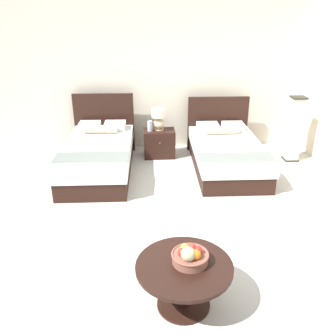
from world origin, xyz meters
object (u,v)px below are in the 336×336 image
object	(u,v)px
table_lamp	(159,118)
bed_near_window	(99,155)
vase	(150,126)
coffee_table	(184,275)
floor_lamp_corner	(294,129)
bed_near_corner	(226,153)
fruit_bowl	(190,256)
nightstand	(159,143)

from	to	relation	value
table_lamp	bed_near_window	bearing A→B (deg)	-148.50
bed_near_window	vase	bearing A→B (deg)	33.65
coffee_table	floor_lamp_corner	world-z (taller)	floor_lamp_corner
bed_near_window	vase	size ratio (longest dim) A/B	11.38
bed_near_window	floor_lamp_corner	distance (m)	3.56
coffee_table	bed_near_window	bearing A→B (deg)	109.36
table_lamp	floor_lamp_corner	size ratio (longest dim) A/B	0.34
vase	coffee_table	xyz separation A→B (m)	(0.23, -3.83, -0.27)
bed_near_corner	fruit_bowl	xyz separation A→B (m)	(-1.04, -3.20, 0.27)
nightstand	floor_lamp_corner	bearing A→B (deg)	-8.15
bed_near_window	fruit_bowl	size ratio (longest dim) A/B	6.43
coffee_table	fruit_bowl	world-z (taller)	fruit_bowl
floor_lamp_corner	vase	bearing A→B (deg)	173.24
nightstand	coffee_table	xyz separation A→B (m)	(0.06, -3.87, 0.09)
table_lamp	coffee_table	bearing A→B (deg)	-89.16
nightstand	table_lamp	distance (m)	0.50
bed_near_corner	nightstand	size ratio (longest dim) A/B	3.63
nightstand	floor_lamp_corner	size ratio (longest dim) A/B	0.49
table_lamp	floor_lamp_corner	bearing A→B (deg)	-8.61
floor_lamp_corner	bed_near_window	bearing A→B (deg)	-175.35
bed_near_window	fruit_bowl	bearing A→B (deg)	-69.66
nightstand	table_lamp	size ratio (longest dim) A/B	1.42
floor_lamp_corner	table_lamp	bearing A→B (deg)	171.39
bed_near_corner	coffee_table	bearing A→B (deg)	-108.76
bed_near_corner	fruit_bowl	world-z (taller)	bed_near_corner
coffee_table	fruit_bowl	distance (m)	0.21
nightstand	fruit_bowl	world-z (taller)	fruit_bowl
coffee_table	nightstand	bearing A→B (deg)	90.85
fruit_bowl	bed_near_corner	bearing A→B (deg)	71.95
nightstand	vase	xyz separation A→B (m)	(-0.18, -0.04, 0.36)
table_lamp	vase	world-z (taller)	table_lamp
bed_near_window	table_lamp	xyz separation A→B (m)	(1.08, 0.66, 0.45)
fruit_bowl	coffee_table	bearing A→B (deg)	-153.77
table_lamp	floor_lamp_corner	xyz separation A→B (m)	(2.46, -0.37, -0.16)
vase	fruit_bowl	bearing A→B (deg)	-85.70
vase	fruit_bowl	distance (m)	3.81
fruit_bowl	vase	bearing A→B (deg)	94.30
nightstand	coffee_table	world-z (taller)	nightstand
coffee_table	floor_lamp_corner	bearing A→B (deg)	55.64
table_lamp	floor_lamp_corner	distance (m)	2.49
bed_near_corner	fruit_bowl	distance (m)	3.38
bed_near_window	nightstand	size ratio (longest dim) A/B	3.81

